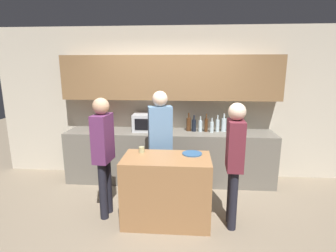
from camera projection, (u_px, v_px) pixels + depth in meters
The scene contains 20 objects.
ground_plane at pixel (162, 225), 3.40m from camera, with size 14.00×14.00×0.00m, color #7F705B.
back_wall at pixel (171, 94), 4.68m from camera, with size 6.40×0.40×2.70m.
back_counter at pixel (169, 156), 4.65m from camera, with size 3.60×0.62×0.91m.
kitchen_island at pixel (167, 190), 3.41m from camera, with size 1.12×0.62×0.89m.
microwave at pixel (148, 122), 4.60m from camera, with size 0.52×0.39×0.30m.
toaster at pixel (101, 125), 4.68m from camera, with size 0.26×0.16×0.18m.
potted_plant at pixel (240, 121), 4.48m from camera, with size 0.14×0.14×0.39m.
bottle_0 at pixel (189, 124), 4.58m from camera, with size 0.08×0.08×0.32m.
bottle_1 at pixel (194, 125), 4.55m from camera, with size 0.08×0.08×0.29m.
bottle_2 at pixel (200, 126), 4.53m from camera, with size 0.07×0.07×0.27m.
bottle_3 at pixel (206, 125), 4.53m from camera, with size 0.06×0.06×0.32m.
bottle_4 at pixel (212, 127), 4.48m from camera, with size 0.06×0.06×0.25m.
bottle_5 at pixel (217, 125), 4.52m from camera, with size 0.07×0.07×0.29m.
bottle_6 at pixel (224, 125), 4.55m from camera, with size 0.09×0.09×0.31m.
bottle_7 at pixel (230, 126), 4.55m from camera, with size 0.08×0.08×0.25m.
plate_on_island at pixel (192, 154), 3.43m from camera, with size 0.26×0.26×0.01m.
cup_0 at pixel (142, 150), 3.49m from camera, with size 0.08×0.08×0.08m.
person_left at pixel (160, 137), 3.85m from camera, with size 0.38×0.27×1.67m.
person_center at pixel (103, 148), 3.43m from camera, with size 0.22×0.36×1.63m.
person_right at pixel (235, 156), 3.20m from camera, with size 0.21×0.35×1.60m.
Camera 1 is at (0.31, -3.02, 2.01)m, focal length 28.00 mm.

